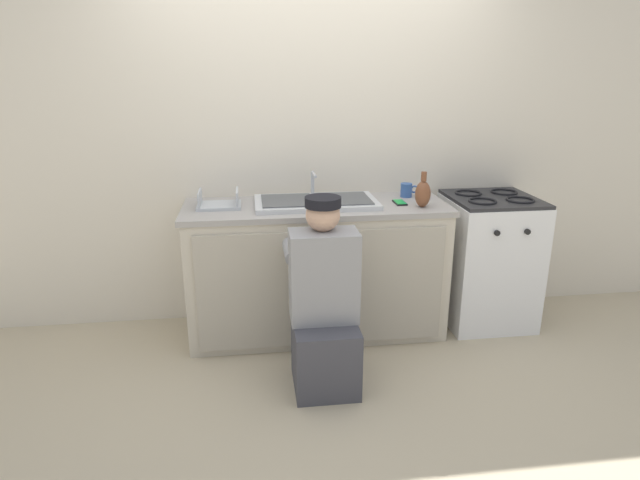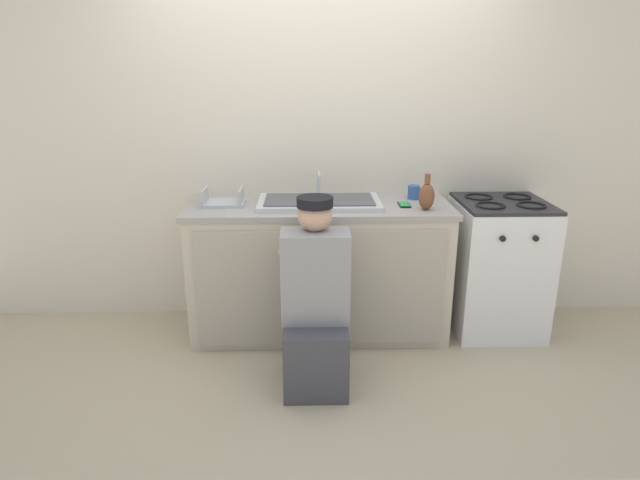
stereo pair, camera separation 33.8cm
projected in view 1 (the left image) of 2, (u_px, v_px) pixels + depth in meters
The scene contains 11 objects.
ground_plane at pixel (322, 349), 3.52m from camera, with size 12.00×12.00×0.00m, color tan.
back_wall at pixel (310, 145), 3.74m from camera, with size 6.00×0.10×2.50m, color beige.
counter_cabinet at pixel (316, 272), 3.66m from camera, with size 1.70×0.62×0.87m.
countertop at pixel (316, 207), 3.52m from camera, with size 1.74×0.62×0.04m, color #9E9993.
sink_double_basin at pixel (316, 202), 3.52m from camera, with size 0.80×0.44×0.19m.
stove_range at pixel (487, 260), 3.81m from camera, with size 0.59×0.62×0.93m.
plumber_person at pixel (324, 310), 3.02m from camera, with size 0.42×0.61×1.10m.
coffee_mug at pixel (407, 190), 3.71m from camera, with size 0.13×0.08×0.10m.
cell_phone at pixel (400, 203), 3.55m from camera, with size 0.07×0.14×0.01m.
dish_rack_tray at pixel (219, 203), 3.45m from camera, with size 0.28×0.22×0.11m.
vase_decorative at pixel (423, 193), 3.43m from camera, with size 0.10×0.10×0.23m.
Camera 1 is at (-0.42, -3.09, 1.77)m, focal length 30.00 mm.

